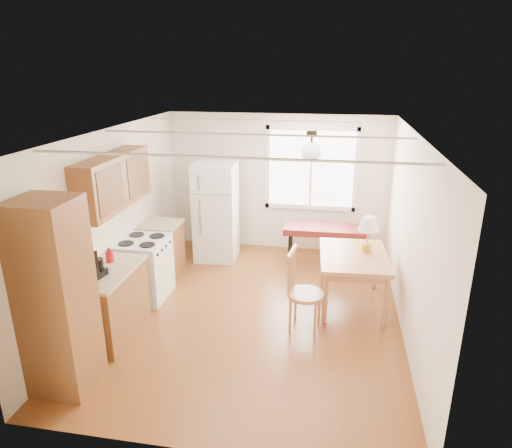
% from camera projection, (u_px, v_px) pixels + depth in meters
% --- Properties ---
extents(room_shell, '(4.60, 5.60, 2.62)m').
position_uv_depth(room_shell, '(253.00, 229.00, 6.01)').
color(room_shell, '#5D2E13').
rests_on(room_shell, ground).
extents(kitchen_run, '(0.65, 3.40, 2.20)m').
position_uv_depth(kitchen_run, '(113.00, 267.00, 5.84)').
color(kitchen_run, brown).
rests_on(kitchen_run, ground).
extents(window_unit, '(1.64, 0.05, 1.51)m').
position_uv_depth(window_unit, '(311.00, 169.00, 8.12)').
color(window_unit, white).
rests_on(window_unit, room_shell).
extents(pendant_light, '(0.26, 0.26, 0.40)m').
position_uv_depth(pendant_light, '(311.00, 151.00, 5.94)').
color(pendant_light, black).
rests_on(pendant_light, room_shell).
extents(refrigerator, '(0.74, 0.76, 1.72)m').
position_uv_depth(refrigerator, '(216.00, 211.00, 8.01)').
color(refrigerator, white).
rests_on(refrigerator, ground).
extents(bench, '(1.44, 0.56, 0.66)m').
position_uv_depth(bench, '(326.00, 231.00, 7.86)').
color(bench, '#5A1615').
rests_on(bench, ground).
extents(dining_table, '(1.00, 1.30, 0.78)m').
position_uv_depth(dining_table, '(353.00, 261.00, 6.43)').
color(dining_table, '#A86940').
rests_on(dining_table, ground).
extents(chair, '(0.49, 0.48, 1.08)m').
position_uv_depth(chair, '(298.00, 284.00, 5.88)').
color(chair, '#A86940').
rests_on(chair, ground).
extents(table_lamp, '(0.30, 0.30, 0.52)m').
position_uv_depth(table_lamp, '(369.00, 226.00, 6.40)').
color(table_lamp, gold).
rests_on(table_lamp, dining_table).
extents(coffee_maker, '(0.23, 0.27, 0.37)m').
position_uv_depth(coffee_maker, '(94.00, 267.00, 5.39)').
color(coffee_maker, black).
rests_on(coffee_maker, kitchen_run).
extents(kettle, '(0.10, 0.10, 0.20)m').
position_uv_depth(kettle, '(110.00, 256.00, 5.84)').
color(kettle, red).
rests_on(kettle, kitchen_run).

